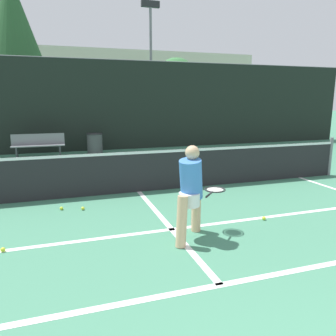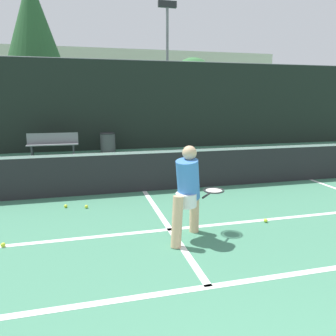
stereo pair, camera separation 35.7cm
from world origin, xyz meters
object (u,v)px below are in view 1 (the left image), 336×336
Objects in this scene: courtside_bench at (38,144)px; trash_bin at (95,143)px; parked_car at (144,129)px; player_practicing at (191,190)px.

courtside_bench is 2.07m from trash_bin.
parked_car is (4.99, 3.94, 0.07)m from courtside_bench.
courtside_bench is at bearing -174.10° from trash_bin.
parked_car is at bearing 38.69° from courtside_bench.
courtside_bench is 0.47× the size of parked_car.
player_practicing reaches higher than trash_bin.
player_practicing reaches higher than parked_car.
player_practicing is at bearing -100.80° from parked_car.
trash_bin is at bearing 46.31° from player_practicing.
parked_car is (2.93, 3.73, 0.15)m from trash_bin.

